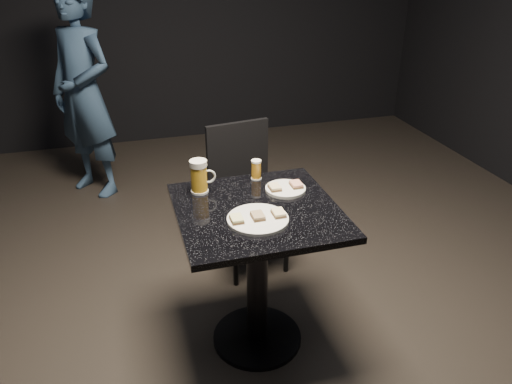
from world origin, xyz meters
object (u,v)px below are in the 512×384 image
plate_large (258,219)px  patron (84,94)px  beer_tumbler (256,170)px  table (257,255)px  plate_small (285,189)px  chair (245,187)px  beer_mug (199,176)px

plate_large → patron: (-0.73, 2.08, 0.03)m
beer_tumbler → table: bearing=-105.2°
table → beer_tumbler: 0.42m
plate_small → chair: (-0.04, 0.58, -0.26)m
beer_mug → table: bearing=-47.1°
table → plate_small: bearing=36.9°
table → beer_mug: 0.45m
plate_small → beer_mug: (-0.39, 0.09, 0.07)m
table → beer_tumbler: (0.08, 0.29, 0.29)m
plate_large → beer_mug: (-0.18, 0.33, 0.07)m
plate_large → plate_small: bearing=49.3°
table → plate_large: bearing=-105.0°
plate_small → beer_mug: bearing=166.2°
beer_mug → patron: bearing=107.3°
table → beer_mug: bearing=132.9°
patron → beer_mug: 1.83m
plate_small → table: 0.33m
table → patron: bearing=110.9°
patron → beer_tumbler: bearing=-17.1°
beer_tumbler → chair: bearing=82.5°
plate_small → beer_tumbler: 0.19m
plate_large → patron: size_ratio=0.17×
plate_large → plate_small: same height
patron → chair: size_ratio=1.82×
table → beer_tumbler: size_ratio=7.65×
plate_large → chair: chair is taller
beer_mug → beer_tumbler: bearing=12.7°
table → beer_tumbler: beer_tumbler is taller
plate_large → chair: size_ratio=0.30×
table → chair: size_ratio=0.87×
chair → patron: bearing=125.1°
patron → chair: patron is taller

